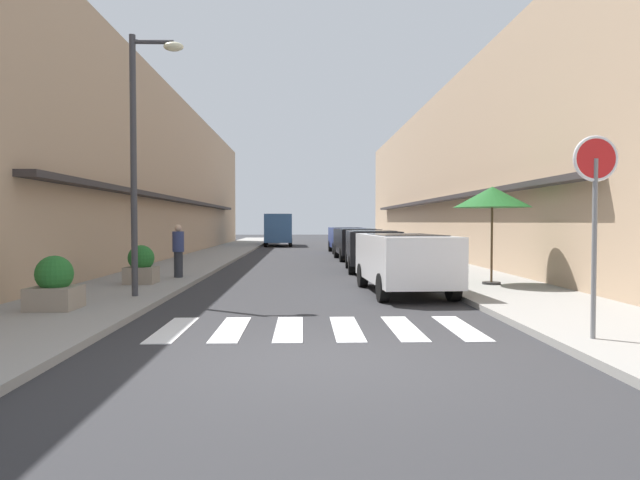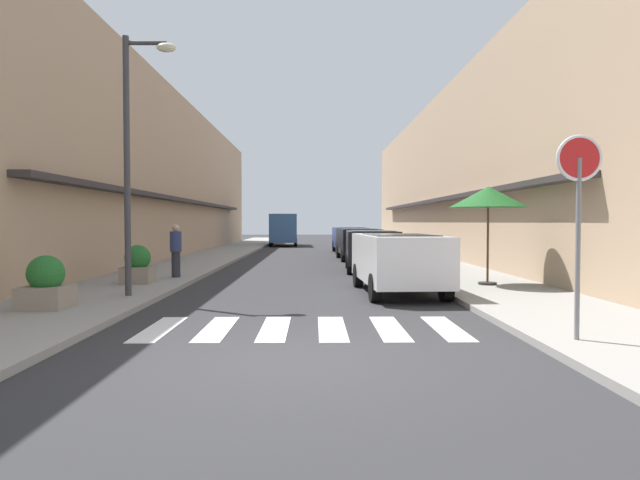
# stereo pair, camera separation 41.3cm
# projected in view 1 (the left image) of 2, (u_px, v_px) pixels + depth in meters

# --- Properties ---
(ground_plane) EXTENTS (105.56, 105.56, 0.00)m
(ground_plane) POSITION_uv_depth(u_px,v_px,m) (308.00, 260.00, 26.32)
(ground_plane) COLOR #2B2B2D
(sidewalk_left) EXTENTS (3.02, 67.18, 0.12)m
(sidewalk_left) POSITION_uv_depth(u_px,v_px,m) (206.00, 259.00, 26.17)
(sidewalk_left) COLOR gray
(sidewalk_left) RESTS_ON ground_plane
(sidewalk_right) EXTENTS (3.02, 67.18, 0.12)m
(sidewalk_right) POSITION_uv_depth(u_px,v_px,m) (409.00, 258.00, 26.46)
(sidewalk_right) COLOR gray
(sidewalk_right) RESTS_ON ground_plane
(building_row_left) EXTENTS (5.50, 45.19, 8.00)m
(building_row_left) POSITION_uv_depth(u_px,v_px,m) (128.00, 177.00, 27.32)
(building_row_left) COLOR tan
(building_row_left) RESTS_ON ground_plane
(building_row_right) EXTENTS (5.50, 45.19, 8.08)m
(building_row_right) POSITION_uv_depth(u_px,v_px,m) (484.00, 177.00, 27.85)
(building_row_right) COLOR tan
(building_row_right) RESTS_ON ground_plane
(crosswalk) EXTENTS (5.20, 2.20, 0.01)m
(crosswalk) POSITION_uv_depth(u_px,v_px,m) (318.00, 329.00, 9.22)
(crosswalk) COLOR silver
(crosswalk) RESTS_ON ground_plane
(parked_car_near) EXTENTS (1.98, 4.47, 1.47)m
(parked_car_near) POSITION_uv_depth(u_px,v_px,m) (404.00, 256.00, 13.75)
(parked_car_near) COLOR silver
(parked_car_near) RESTS_ON ground_plane
(parked_car_mid) EXTENTS (1.94, 3.99, 1.47)m
(parked_car_mid) POSITION_uv_depth(u_px,v_px,m) (372.00, 246.00, 20.04)
(parked_car_mid) COLOR black
(parked_car_mid) RESTS_ON ground_plane
(parked_car_far) EXTENTS (1.92, 4.36, 1.47)m
(parked_car_far) POSITION_uv_depth(u_px,v_px,m) (356.00, 240.00, 26.12)
(parked_car_far) COLOR black
(parked_car_far) RESTS_ON ground_plane
(parked_car_distant) EXTENTS (1.92, 4.15, 1.47)m
(parked_car_distant) POSITION_uv_depth(u_px,v_px,m) (346.00, 237.00, 32.18)
(parked_car_distant) COLOR navy
(parked_car_distant) RESTS_ON ground_plane
(delivery_van) EXTENTS (2.17, 5.47, 2.37)m
(delivery_van) POSITION_uv_depth(u_px,v_px,m) (278.00, 227.00, 41.56)
(delivery_van) COLOR #33598C
(delivery_van) RESTS_ON ground_plane
(round_street_sign) EXTENTS (0.65, 0.07, 2.86)m
(round_street_sign) POSITION_uv_depth(u_px,v_px,m) (595.00, 183.00, 7.82)
(round_street_sign) COLOR slate
(round_street_sign) RESTS_ON sidewalk_right
(street_lamp) EXTENTS (1.19, 0.28, 5.77)m
(street_lamp) POSITION_uv_depth(u_px,v_px,m) (141.00, 139.00, 12.33)
(street_lamp) COLOR #38383D
(street_lamp) RESTS_ON sidewalk_left
(cafe_umbrella) EXTENTS (2.02, 2.02, 2.59)m
(cafe_umbrella) POSITION_uv_depth(u_px,v_px,m) (492.00, 198.00, 14.73)
(cafe_umbrella) COLOR #262626
(cafe_umbrella) RESTS_ON sidewalk_right
(planter_corner) EXTENTS (0.85, 0.85, 1.02)m
(planter_corner) POSITION_uv_depth(u_px,v_px,m) (55.00, 285.00, 10.55)
(planter_corner) COLOR gray
(planter_corner) RESTS_ON sidewalk_left
(planter_midblock) EXTENTS (0.79, 0.79, 1.03)m
(planter_midblock) POSITION_uv_depth(u_px,v_px,m) (141.00, 266.00, 14.99)
(planter_midblock) COLOR gray
(planter_midblock) RESTS_ON sidewalk_left
(pedestrian_walking_near) EXTENTS (0.34, 0.34, 1.58)m
(pedestrian_walking_near) POSITION_uv_depth(u_px,v_px,m) (178.00, 250.00, 16.60)
(pedestrian_walking_near) COLOR #282B33
(pedestrian_walking_near) RESTS_ON sidewalk_left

